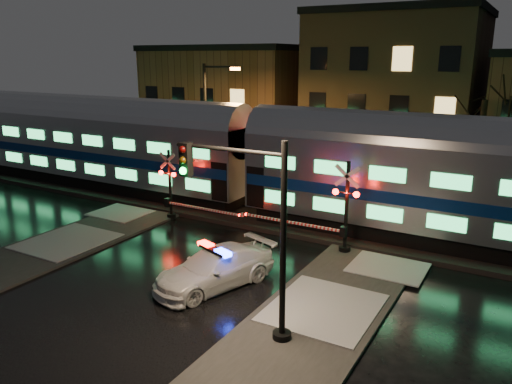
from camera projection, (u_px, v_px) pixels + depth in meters
ground at (217, 249)px, 22.94m from camera, size 120.00×120.00×0.00m
ballast at (269, 217)px, 27.10m from camera, size 90.00×4.20×0.24m
sidewalk_left at (9, 265)px, 21.02m from camera, size 4.00×20.00×0.12m
sidewalk_right at (285, 352)px, 14.78m from camera, size 4.00×20.00×0.12m
building_left at (233, 101)px, 46.41m from camera, size 14.00×10.00×9.00m
building_mid at (397, 93)px, 39.31m from camera, size 12.00×11.00×11.50m
train at (251, 156)px, 26.75m from camera, size 51.00×3.12×5.92m
police_car at (215, 268)px, 19.03m from camera, size 3.57×5.39×1.61m
crossing_signal_right at (338, 216)px, 22.05m from camera, size 5.94×0.66×4.21m
crossing_signal_left at (174, 192)px, 26.49m from camera, size 5.36×0.64×3.80m
traffic_light at (254, 235)px, 15.04m from camera, size 4.06×0.72×6.29m
streetlight at (209, 118)px, 32.42m from camera, size 2.72×0.28×8.12m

